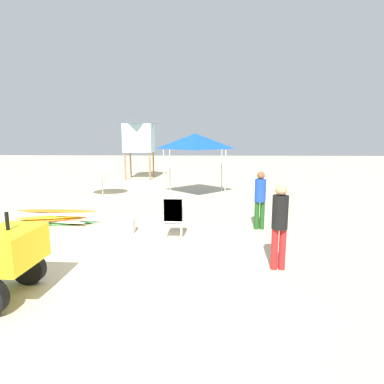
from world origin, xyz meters
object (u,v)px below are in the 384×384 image
object	(u,v)px
beach_umbrella_left	(101,164)
cooler_box	(126,226)
surfboard_pile	(55,217)
lifeguard_near_center	(260,196)
lifeguard_tower	(139,134)
popup_canopy	(195,141)
stacked_plastic_chairs	(173,213)
lifeguard_near_left	(280,221)

from	to	relation	value
beach_umbrella_left	cooler_box	distance (m)	6.56
surfboard_pile	cooler_box	world-z (taller)	surfboard_pile
surfboard_pile	beach_umbrella_left	bearing A→B (deg)	91.35
lifeguard_near_center	lifeguard_tower	world-z (taller)	lifeguard_tower
surfboard_pile	popup_canopy	bearing A→B (deg)	51.11
stacked_plastic_chairs	beach_umbrella_left	distance (m)	7.56
popup_canopy	cooler_box	size ratio (longest dim) A/B	6.02
cooler_box	lifeguard_near_left	bearing A→B (deg)	-33.40
lifeguard_near_center	beach_umbrella_left	world-z (taller)	beach_umbrella_left
stacked_plastic_chairs	lifeguard_near_left	size ratio (longest dim) A/B	0.67
beach_umbrella_left	cooler_box	size ratio (longest dim) A/B	3.68
lifeguard_near_center	lifeguard_near_left	bearing A→B (deg)	-92.53
lifeguard_near_center	popup_canopy	size ratio (longest dim) A/B	0.60
popup_canopy	cooler_box	xyz separation A→B (m)	(-1.85, -5.93, -2.30)
lifeguard_near_left	cooler_box	xyz separation A→B (m)	(-3.74, 2.46, -0.83)
stacked_plastic_chairs	lifeguard_near_center	bearing A→B (deg)	21.62
popup_canopy	lifeguard_tower	world-z (taller)	lifeguard_tower
popup_canopy	lifeguard_tower	distance (m)	7.27
stacked_plastic_chairs	lifeguard_near_left	distance (m)	3.06
lifeguard_tower	surfboard_pile	bearing A→B (deg)	-92.30
surfboard_pile	lifeguard_tower	size ratio (longest dim) A/B	0.65
lifeguard_near_center	popup_canopy	xyz separation A→B (m)	(-2.01, 5.46, 1.51)
lifeguard_near_center	popup_canopy	distance (m)	6.01
lifeguard_near_left	lifeguard_near_center	xyz separation A→B (m)	(0.13, 2.93, -0.04)
lifeguard_tower	cooler_box	size ratio (longest dim) A/B	8.36
surfboard_pile	lifeguard_near_center	distance (m)	6.28
cooler_box	popup_canopy	bearing A→B (deg)	72.64
surfboard_pile	lifeguard_near_left	size ratio (longest dim) A/B	1.43
surfboard_pile	lifeguard_near_center	xyz separation A→B (m)	(6.23, -0.22, 0.74)
stacked_plastic_chairs	beach_umbrella_left	size ratio (longest dim) A/B	0.69
stacked_plastic_chairs	cooler_box	size ratio (longest dim) A/B	2.53
surfboard_pile	beach_umbrella_left	world-z (taller)	beach_umbrella_left
lifeguard_near_center	beach_umbrella_left	bearing A→B (deg)	139.33
popup_canopy	beach_umbrella_left	world-z (taller)	popup_canopy
lifeguard_tower	stacked_plastic_chairs	bearing A→B (deg)	-75.31
stacked_plastic_chairs	surfboard_pile	size ratio (longest dim) A/B	0.47
stacked_plastic_chairs	popup_canopy	distance (m)	6.70
stacked_plastic_chairs	lifeguard_near_left	world-z (taller)	lifeguard_near_left
stacked_plastic_chairs	popup_canopy	world-z (taller)	popup_canopy
popup_canopy	lifeguard_tower	size ratio (longest dim) A/B	0.72
lifeguard_near_center	cooler_box	size ratio (longest dim) A/B	3.63
lifeguard_near_center	lifeguard_tower	distance (m)	13.16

